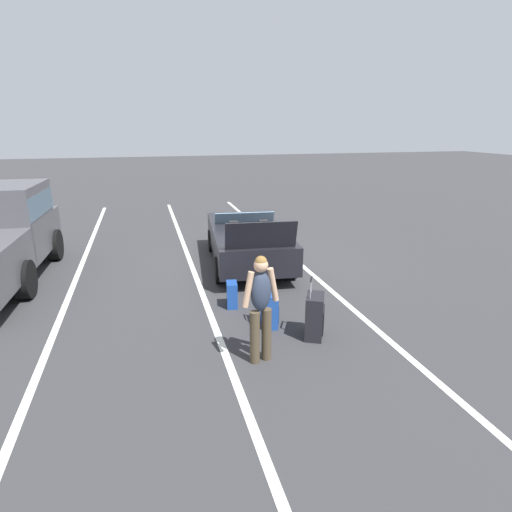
% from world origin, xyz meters
% --- Properties ---
extents(ground_plane, '(80.00, 80.00, 0.00)m').
position_xyz_m(ground_plane, '(0.00, 0.00, 0.00)').
color(ground_plane, '#333335').
extents(lot_line_near, '(18.00, 0.12, 0.01)m').
position_xyz_m(lot_line_near, '(0.00, -1.29, 0.00)').
color(lot_line_near, silver).
rests_on(lot_line_near, ground_plane).
extents(lot_line_mid, '(18.00, 0.12, 0.01)m').
position_xyz_m(lot_line_mid, '(0.00, 1.41, 0.00)').
color(lot_line_mid, silver).
rests_on(lot_line_mid, ground_plane).
extents(lot_line_far, '(18.00, 0.12, 0.01)m').
position_xyz_m(lot_line_far, '(0.00, 4.11, 0.00)').
color(lot_line_far, silver).
rests_on(lot_line_far, ground_plane).
extents(convertible_car, '(4.28, 2.14, 1.53)m').
position_xyz_m(convertible_car, '(0.20, -0.02, 0.59)').
color(convertible_car, black).
rests_on(convertible_car, ground_plane).
extents(suitcase_large_black, '(0.55, 0.46, 1.03)m').
position_xyz_m(suitcase_large_black, '(-4.12, -0.14, 0.37)').
color(suitcase_large_black, black).
rests_on(suitcase_large_black, ground_plane).
extents(suitcase_medium_bright, '(0.42, 0.29, 0.90)m').
position_xyz_m(suitcase_medium_bright, '(-3.55, 0.47, 0.31)').
color(suitcase_medium_bright, '#1E479E').
rests_on(suitcase_medium_bright, ground_plane).
extents(suitcase_small_carryon, '(0.37, 0.25, 0.50)m').
position_xyz_m(suitcase_small_carryon, '(-2.56, 0.94, 0.25)').
color(suitcase_small_carryon, '#1E479E').
rests_on(suitcase_small_carryon, ground_plane).
extents(traveler_person, '(0.29, 0.61, 1.65)m').
position_xyz_m(traveler_person, '(-4.62, 0.93, 0.93)').
color(traveler_person, '#4C3F2D').
rests_on(traveler_person, ground_plane).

